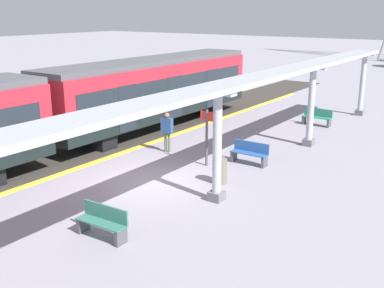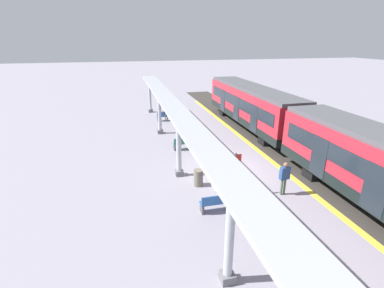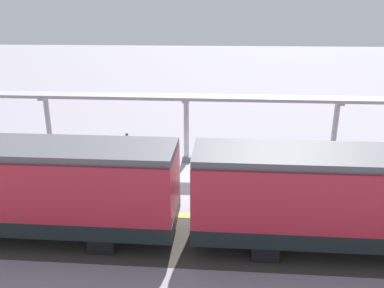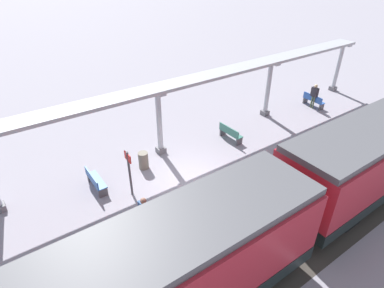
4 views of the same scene
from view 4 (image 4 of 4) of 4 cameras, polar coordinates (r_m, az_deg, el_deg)
name	(u,v)px [view 4 (image 4 of 4)]	position (r m, az deg, el deg)	size (l,w,h in m)	color
ground_plane	(189,181)	(14.81, -0.48, -6.65)	(176.00, 176.00, 0.00)	gray
tactile_edge_strip	(234,221)	(13.01, 7.59, -13.62)	(0.35, 39.28, 0.01)	yellow
trackbed	(267,251)	(12.22, 13.38, -18.27)	(3.20, 51.28, 0.01)	#38332D
canopy_pillar_nearest	(338,67)	(26.11, 24.76, 12.40)	(1.10, 0.44, 3.49)	slate
canopy_pillar_second	(268,89)	(20.45, 13.50, 9.59)	(1.10, 0.44, 3.49)	slate
canopy_pillar_third	(159,123)	(15.96, -5.90, 3.84)	(1.10, 0.44, 3.49)	slate
canopy_beam	(155,89)	(15.15, -6.68, 9.73)	(1.20, 31.10, 0.16)	#A8AAB2
bench_near_end	(95,181)	(14.74, -17.04, -6.34)	(1.50, 0.45, 0.86)	#2B5B9F
bench_far_end	(230,133)	(17.74, 6.86, 1.95)	(1.51, 0.49, 0.86)	#357263
bench_extra_slot	(313,100)	(23.08, 20.95, 7.32)	(1.52, 0.50, 0.86)	#2C57AB
trash_bin	(143,160)	(15.56, -8.72, -2.94)	(0.48, 0.48, 0.87)	#6D6758
platform_info_sign	(129,169)	(13.54, -11.21, -4.51)	(0.56, 0.10, 2.20)	#4C4C51
passenger_waiting_near_edge	(144,212)	(11.88, -8.54, -11.95)	(0.51, 0.28, 1.70)	#506648
passenger_by_the_benches	(314,93)	(22.65, 21.14, 8.49)	(0.50, 0.27, 1.66)	#516445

